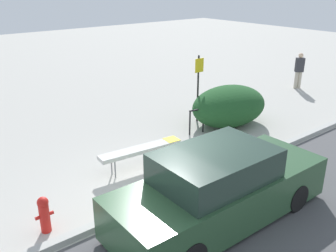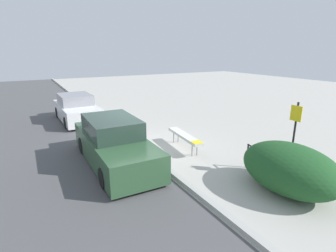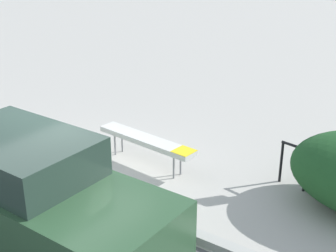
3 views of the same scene
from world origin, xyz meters
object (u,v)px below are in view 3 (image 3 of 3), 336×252
object	(u,v)px
bike_rack	(294,161)
fire_hydrant	(8,129)
bench	(147,141)
parked_car_near	(28,191)

from	to	relation	value
bike_rack	fire_hydrant	size ratio (longest dim) A/B	1.08
bench	bike_rack	size ratio (longest dim) A/B	2.78
bike_rack	fire_hydrant	distance (m)	5.98
bench	fire_hydrant	distance (m)	3.16
fire_hydrant	bench	bearing A→B (deg)	18.89
bench	fire_hydrant	world-z (taller)	fire_hydrant
bench	parked_car_near	distance (m)	2.84
bike_rack	parked_car_near	xyz separation A→B (m)	(-2.75, -3.65, 0.19)
bike_rack	fire_hydrant	bearing A→B (deg)	-162.06
fire_hydrant	parked_car_near	size ratio (longest dim) A/B	0.16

